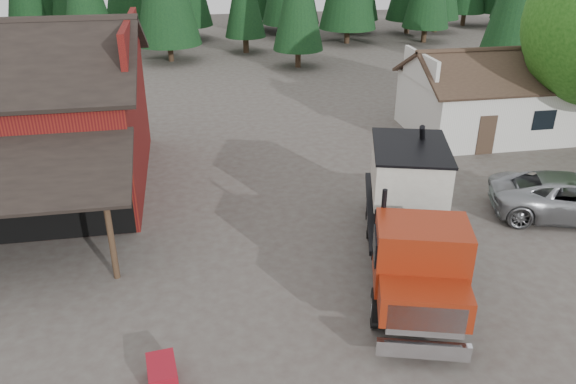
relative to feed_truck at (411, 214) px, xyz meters
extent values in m
plane|color=#4A3F3A|center=(-3.94, -1.02, -2.02)|extent=(120.00, 120.00, 0.00)
cube|color=maroon|center=(-8.94, 8.98, 3.98)|extent=(0.25, 7.00, 2.00)
cylinder|color=#382619|center=(-9.54, 1.08, -0.62)|extent=(0.20, 0.20, 2.80)
cube|color=silver|center=(9.06, 11.98, -0.52)|extent=(8.00, 6.00, 3.00)
cube|color=#38281E|center=(9.06, 10.48, 1.73)|extent=(8.60, 3.42, 1.80)
cube|color=#38281E|center=(9.06, 13.48, 1.73)|extent=(8.60, 3.42, 1.80)
cube|color=silver|center=(5.06, 11.98, 1.73)|extent=(0.20, 4.20, 1.50)
cube|color=silver|center=(13.06, 11.98, 1.73)|extent=(0.20, 4.20, 1.50)
cube|color=#38281E|center=(7.56, 8.96, -1.02)|extent=(0.90, 0.06, 2.00)
cube|color=black|center=(10.56, 8.96, -0.42)|extent=(1.20, 0.06, 1.00)
sphere|color=#1A4E11|center=(11.86, 9.78, 2.98)|extent=(4.40, 4.40, 4.40)
cylinder|color=#382619|center=(2.06, 28.98, -1.22)|extent=(0.44, 0.44, 1.60)
cylinder|color=#382619|center=(18.06, 24.98, -1.22)|extent=(0.44, 0.44, 1.60)
cylinder|color=#382619|center=(-7.94, 32.98, -1.22)|extent=(0.44, 0.44, 1.60)
cylinder|color=black|center=(-1.95, -2.73, -1.44)|extent=(0.67, 1.21, 1.15)
cylinder|color=black|center=(0.16, -3.34, -1.44)|extent=(0.67, 1.21, 1.15)
cylinder|color=black|center=(-0.54, 2.09, -1.44)|extent=(0.67, 1.21, 1.15)
cylinder|color=black|center=(1.57, 1.47, -1.44)|extent=(0.67, 1.21, 1.15)
cylinder|color=black|center=(-0.13, 3.49, -1.44)|extent=(0.67, 1.21, 1.15)
cylinder|color=black|center=(1.98, 2.87, -1.44)|extent=(0.67, 1.21, 1.15)
cube|color=black|center=(0.04, 0.17, -1.02)|extent=(3.63, 8.95, 0.42)
cube|color=silver|center=(-1.35, -4.59, -1.44)|extent=(2.36, 0.86, 0.47)
cube|color=silver|center=(-1.32, -4.49, -0.60)|extent=(1.93, 0.66, 0.94)
cube|color=maroon|center=(-1.15, -3.89, -0.45)|extent=(2.64, 1.96, 0.89)
cube|color=maroon|center=(-0.76, -2.58, 0.13)|extent=(2.91, 2.41, 1.93)
cube|color=black|center=(-1.00, -3.39, 0.44)|extent=(2.13, 0.70, 0.94)
cylinder|color=black|center=(-1.50, -1.39, 0.70)|extent=(0.18, 0.18, 1.88)
cube|color=black|center=(-0.47, -1.58, 0.07)|extent=(2.49, 0.84, 1.67)
cube|color=black|center=(0.45, 1.58, -0.74)|extent=(4.26, 6.56, 0.17)
cube|color=silver|center=(0.45, 1.58, 0.81)|extent=(3.27, 3.98, 1.67)
cone|color=silver|center=(0.45, 1.58, -0.24)|extent=(2.85, 2.85, 0.73)
cube|color=black|center=(0.45, 1.58, 1.66)|extent=(3.40, 4.11, 0.08)
cylinder|color=black|center=(1.47, 2.81, 0.70)|extent=(1.36, 2.07, 3.19)
cube|color=maroon|center=(0.56, 4.16, -0.45)|extent=(0.84, 0.98, 0.47)
cylinder|color=silver|center=(0.58, -2.27, -1.13)|extent=(0.86, 1.17, 0.59)
imported|color=#999CA0|center=(7.59, 2.18, -1.16)|extent=(6.75, 4.72, 1.71)
cube|color=maroon|center=(-7.97, -3.95, -1.72)|extent=(0.82, 1.17, 0.60)
camera|label=1|loc=(-6.79, -15.00, 8.48)|focal=35.00mm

